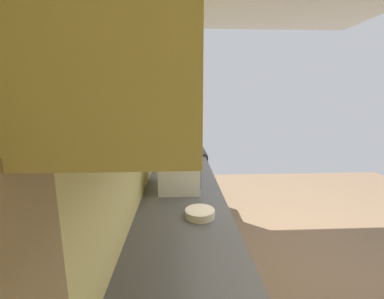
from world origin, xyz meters
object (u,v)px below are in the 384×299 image
at_px(oven_range, 183,180).
at_px(microwave, 180,171).
at_px(kettle, 191,158).
at_px(bowl, 200,213).

height_order(oven_range, microwave, microwave).
relative_size(oven_range, microwave, 2.32).
xyz_separation_m(microwave, kettle, (0.75, -0.13, -0.06)).
distance_m(microwave, kettle, 0.76).
bearing_deg(microwave, oven_range, -1.63).
bearing_deg(bowl, microwave, 12.99).
relative_size(bowl, kettle, 0.97).
bearing_deg(bowl, kettle, 0.00).
relative_size(microwave, bowl, 2.42).
xyz_separation_m(bowl, kettle, (1.31, 0.00, 0.05)).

